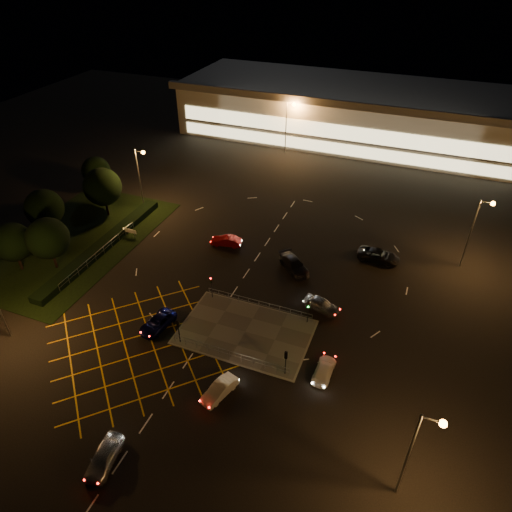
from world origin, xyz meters
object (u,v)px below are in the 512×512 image
(car_queue_white, at_px, (220,390))
(car_approach_white, at_px, (324,370))
(signal_ne, at_px, (308,307))
(car_east_grey, at_px, (379,256))
(car_left_blue, at_px, (158,323))
(car_far_dkgrey, at_px, (294,265))
(car_circ_red, at_px, (226,241))
(signal_se, at_px, (286,358))
(car_right_silver, at_px, (322,305))
(signal_sw, at_px, (178,327))
(car_near_silver, at_px, (104,457))
(signal_nw, at_px, (211,283))

(car_queue_white, bearing_deg, car_approach_white, 52.27)
(signal_ne, height_order, car_east_grey, signal_ne)
(car_left_blue, height_order, car_east_grey, car_east_grey)
(car_far_dkgrey, height_order, car_circ_red, car_far_dkgrey)
(signal_se, distance_m, car_right_silver, 10.96)
(signal_se, xyz_separation_m, car_approach_white, (3.63, 1.47, -1.75))
(signal_sw, height_order, car_right_silver, signal_sw)
(car_right_silver, height_order, car_approach_white, car_right_silver)
(car_approach_white, bearing_deg, car_queue_white, 36.57)
(car_far_dkgrey, bearing_deg, signal_se, -122.44)
(signal_se, bearing_deg, car_approach_white, -157.99)
(car_near_silver, relative_size, car_right_silver, 1.03)
(car_right_silver, relative_size, car_circ_red, 1.02)
(car_circ_red, bearing_deg, signal_sw, -1.10)
(signal_sw, relative_size, car_approach_white, 0.74)
(car_far_dkgrey, bearing_deg, car_east_grey, -15.69)
(signal_se, relative_size, car_left_blue, 0.66)
(car_near_silver, xyz_separation_m, car_queue_white, (6.04, 9.79, -0.09))
(signal_se, distance_m, car_approach_white, 4.29)
(car_queue_white, bearing_deg, car_circ_red, 130.25)
(signal_nw, distance_m, car_far_dkgrey, 11.94)
(signal_nw, distance_m, signal_ne, 12.00)
(car_queue_white, xyz_separation_m, car_far_dkgrey, (0.61, 21.77, 0.10))
(signal_ne, relative_size, car_circ_red, 0.72)
(signal_ne, height_order, car_queue_white, signal_ne)
(car_far_dkgrey, bearing_deg, signal_nw, -176.56)
(signal_sw, xyz_separation_m, car_east_grey, (17.56, 23.25, -1.58))
(signal_sw, bearing_deg, signal_se, -180.00)
(car_circ_red, relative_size, car_approach_white, 1.02)
(car_right_silver, height_order, car_east_grey, car_east_grey)
(car_circ_red, bearing_deg, car_left_blue, -11.58)
(car_near_silver, bearing_deg, car_right_silver, 56.21)
(signal_ne, distance_m, car_left_blue, 17.02)
(signal_ne, distance_m, car_near_silver, 25.09)
(car_far_dkgrey, bearing_deg, car_circ_red, 122.43)
(signal_ne, relative_size, car_near_silver, 0.69)
(signal_se, xyz_separation_m, car_right_silver, (0.91, 10.80, -1.61))
(signal_ne, distance_m, car_queue_white, 13.72)
(signal_sw, xyz_separation_m, signal_nw, (0.00, 7.99, 0.00))
(car_right_silver, bearing_deg, car_east_grey, -5.60)
(signal_se, bearing_deg, signal_sw, 0.00)
(signal_se, height_order, car_circ_red, signal_se)
(car_east_grey, distance_m, car_approach_white, 21.87)
(signal_ne, distance_m, car_approach_white, 7.66)
(signal_ne, xyz_separation_m, car_right_silver, (0.91, 2.81, -1.61))
(car_queue_white, distance_m, car_circ_red, 25.80)
(car_far_dkgrey, distance_m, car_circ_red, 10.88)
(signal_nw, distance_m, car_approach_white, 17.02)
(car_circ_red, bearing_deg, car_queue_white, 12.47)
(signal_se, bearing_deg, car_far_dkgrey, -75.35)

